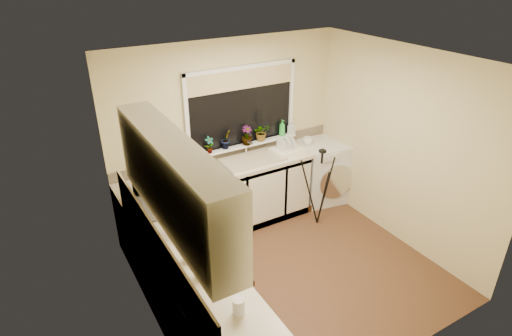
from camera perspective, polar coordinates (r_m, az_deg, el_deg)
The scene contains 34 objects.
floor at distance 5.16m, azimuth 4.48°, elevation -13.57°, with size 3.20×3.20×0.00m, color brown.
ceiling at distance 4.04m, azimuth 5.73°, elevation 14.01°, with size 3.20×3.20×0.00m, color white.
wall_back at distance 5.64m, azimuth -3.76°, elevation 4.73°, with size 3.20×3.20×0.00m, color beige.
wall_front at distance 3.56m, azimuth 19.27°, elevation -11.29°, with size 3.20×3.20×0.00m, color beige.
wall_left at distance 3.88m, azimuth -14.84°, elevation -7.10°, with size 3.00×3.00×0.00m, color beige.
wall_right at distance 5.48m, azimuth 18.89°, elevation 2.60°, with size 3.00×3.00×0.00m, color beige.
base_cabinet_back at distance 5.62m, azimuth -5.08°, elevation -4.45°, with size 2.55×0.60×0.86m, color silver.
base_cabinet_left at distance 4.22m, azimuth -8.23°, elevation -17.09°, with size 0.54×2.40×0.86m, color silver.
worktop_back at distance 5.53m, azimuth -2.24°, elevation 0.42°, with size 3.20×0.60×0.04m, color beige.
worktop_left at distance 3.92m, azimuth -8.66°, elevation -12.32°, with size 0.60×2.40×0.04m, color beige.
upper_cabinet at distance 3.26m, azimuth -11.01°, elevation -1.84°, with size 0.28×1.90×0.70m, color silver.
splashback_left at distance 3.70m, azimuth -13.10°, elevation -10.63°, with size 0.02×2.40×0.45m, color beige.
splashback_back at distance 5.73m, azimuth -3.63°, elevation 2.32°, with size 3.20×0.02×0.14m, color beige.
window_glass at distance 5.60m, azimuth -1.95°, elevation 8.16°, with size 1.50×0.02×1.00m, color black.
window_blind at distance 5.47m, azimuth -1.88°, elevation 11.82°, with size 1.50×0.02×0.25m, color tan.
windowsill at distance 5.74m, azimuth -1.61°, elevation 3.13°, with size 1.60×0.14×0.03m, color white.
sink at distance 5.61m, azimuth -0.45°, elevation 1.18°, with size 0.82×0.46×0.03m, color tan.
faucet at distance 5.70m, azimuth -1.36°, elevation 2.82°, with size 0.03×0.03×0.24m, color silver.
washing_machine at distance 6.38m, azimuth 8.86°, elevation -0.44°, with size 0.64×0.62×0.91m, color silver.
laptop at distance 5.25m, azimuth -8.74°, elevation -0.47°, with size 0.39×0.38×0.23m.
kettle at distance 4.18m, azimuth -9.62°, elevation -7.26°, with size 0.18×0.18×0.24m, color white.
dish_rack at distance 5.82m, azimuth 4.21°, elevation 2.30°, with size 0.42×0.31×0.06m, color white.
tripod at distance 5.72m, azimuth 8.57°, elevation -2.64°, with size 0.54×0.54×1.11m, color black, non-canonical shape.
glass_jug at distance 3.35m, azimuth -2.35°, elevation -18.09°, with size 0.10×0.10×0.14m, color white.
steel_jar at distance 3.86m, azimuth -9.31°, elevation -11.59°, with size 0.09×0.09×0.12m, color silver.
microwave at distance 4.63m, azimuth -13.65°, elevation -3.41°, with size 0.59×0.40×0.33m, color white.
plant_a at distance 5.44m, azimuth -6.26°, elevation 3.09°, with size 0.12×0.08×0.23m, color #999999.
plant_b at distance 5.56m, azimuth -4.05°, elevation 3.87°, with size 0.14×0.11×0.25m, color #999999.
plant_c at distance 5.66m, azimuth -1.25°, elevation 4.39°, with size 0.15×0.15×0.26m, color #999999.
plant_d at distance 5.80m, azimuth 0.74°, elevation 4.86°, with size 0.22×0.19×0.25m, color #999999.
soap_bottle_green at distance 5.98m, azimuth 3.54°, elevation 5.42°, with size 0.09×0.09×0.23m, color green.
soap_bottle_clear at distance 6.06m, azimuth 4.79°, elevation 5.43°, with size 0.08×0.08×0.18m, color #999999.
cup_back at distance 6.11m, azimuth 6.97°, elevation 3.63°, with size 0.14×0.14×0.11m, color white.
cup_left at distance 3.68m, azimuth -7.53°, elevation -13.77°, with size 0.11×0.11×0.10m, color #BFB19D.
Camera 1 is at (-2.33, -3.18, 3.33)m, focal length 29.75 mm.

